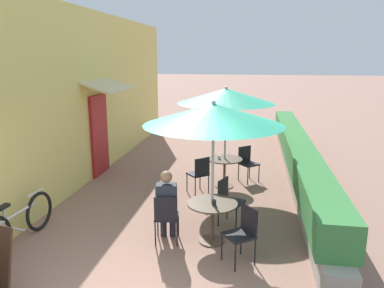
# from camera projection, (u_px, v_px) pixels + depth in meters

# --- Properties ---
(cafe_facade_wall) EXTENTS (0.98, 11.55, 4.20)m
(cafe_facade_wall) POSITION_uv_depth(u_px,v_px,m) (99.00, 94.00, 10.05)
(cafe_facade_wall) COLOR #E0CC6B
(cafe_facade_wall) RESTS_ON ground_plane
(planter_hedge) EXTENTS (0.60, 10.55, 1.01)m
(planter_hedge) POSITION_uv_depth(u_px,v_px,m) (297.00, 158.00, 9.60)
(planter_hedge) COLOR gray
(planter_hedge) RESTS_ON ground_plane
(patio_table_near) EXTENTS (0.84, 0.84, 0.70)m
(patio_table_near) POSITION_uv_depth(u_px,v_px,m) (212.00, 212.00, 6.25)
(patio_table_near) COLOR brown
(patio_table_near) RESTS_ON ground_plane
(patio_umbrella_near) EXTENTS (2.24, 2.24, 2.41)m
(patio_umbrella_near) POSITION_uv_depth(u_px,v_px,m) (214.00, 114.00, 5.87)
(patio_umbrella_near) COLOR #B7B7BC
(patio_umbrella_near) RESTS_ON ground_plane
(cafe_chair_near_left) EXTENTS (0.52, 0.52, 0.87)m
(cafe_chair_near_left) POSITION_uv_depth(u_px,v_px,m) (228.00, 198.00, 6.92)
(cafe_chair_near_left) COLOR black
(cafe_chair_near_left) RESTS_ON ground_plane
(cafe_chair_near_right) EXTENTS (0.45, 0.45, 0.87)m
(cafe_chair_near_right) POSITION_uv_depth(u_px,v_px,m) (166.00, 215.00, 6.20)
(cafe_chair_near_right) COLOR black
(cafe_chair_near_right) RESTS_ON ground_plane
(seated_patron_near_right) EXTENTS (0.37, 0.44, 1.25)m
(seated_patron_near_right) POSITION_uv_depth(u_px,v_px,m) (167.00, 202.00, 6.27)
(seated_patron_near_right) COLOR #23232D
(seated_patron_near_right) RESTS_ON ground_plane
(cafe_chair_near_back) EXTENTS (0.56, 0.56, 0.87)m
(cafe_chair_near_back) POSITION_uv_depth(u_px,v_px,m) (243.00, 230.00, 5.64)
(cafe_chair_near_back) COLOR black
(cafe_chair_near_back) RESTS_ON ground_plane
(coffee_cup_near) EXTENTS (0.07, 0.07, 0.09)m
(coffee_cup_near) POSITION_uv_depth(u_px,v_px,m) (214.00, 202.00, 6.10)
(coffee_cup_near) COLOR #232328
(coffee_cup_near) RESTS_ON patio_table_near
(patio_table_mid) EXTENTS (0.84, 0.84, 0.70)m
(patio_table_mid) POSITION_uv_depth(u_px,v_px,m) (225.00, 166.00, 8.92)
(patio_table_mid) COLOR brown
(patio_table_mid) RESTS_ON ground_plane
(patio_umbrella_mid) EXTENTS (2.24, 2.24, 2.41)m
(patio_umbrella_mid) POSITION_uv_depth(u_px,v_px,m) (226.00, 96.00, 8.54)
(patio_umbrella_mid) COLOR #B7B7BC
(patio_umbrella_mid) RESTS_ON ground_plane
(cafe_chair_mid_left) EXTENTS (0.56, 0.56, 0.87)m
(cafe_chair_mid_left) POSITION_uv_depth(u_px,v_px,m) (247.00, 161.00, 9.38)
(cafe_chair_mid_left) COLOR black
(cafe_chair_mid_left) RESTS_ON ground_plane
(cafe_chair_mid_right) EXTENTS (0.56, 0.56, 0.87)m
(cafe_chair_mid_right) POSITION_uv_depth(u_px,v_px,m) (200.00, 172.00, 8.47)
(cafe_chair_mid_right) COLOR black
(cafe_chair_mid_right) RESTS_ON ground_plane
(coffee_cup_mid) EXTENTS (0.07, 0.07, 0.09)m
(coffee_cup_mid) POSITION_uv_depth(u_px,v_px,m) (219.00, 157.00, 8.84)
(coffee_cup_mid) COLOR white
(coffee_cup_mid) RESTS_ON patio_table_mid
(bicycle_leaning) EXTENTS (0.20, 1.80, 0.80)m
(bicycle_leaning) POSITION_uv_depth(u_px,v_px,m) (19.00, 223.00, 6.21)
(bicycle_leaning) COLOR black
(bicycle_leaning) RESTS_ON ground_plane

